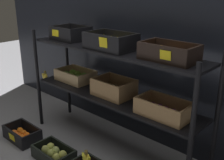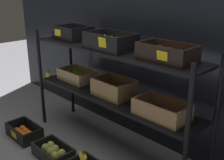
{
  "view_description": "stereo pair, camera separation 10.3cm",
  "coord_description": "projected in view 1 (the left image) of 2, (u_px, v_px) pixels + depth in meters",
  "views": [
    {
      "loc": [
        1.42,
        -1.54,
        1.34
      ],
      "look_at": [
        0.0,
        0.0,
        0.61
      ],
      "focal_mm": 44.45,
      "sensor_mm": 36.0,
      "label": 1
    },
    {
      "loc": [
        1.5,
        -1.47,
        1.34
      ],
      "look_at": [
        0.0,
        0.0,
        0.61
      ],
      "focal_mm": 44.45,
      "sensor_mm": 36.0,
      "label": 2
    }
  ],
  "objects": [
    {
      "name": "ground_plane",
      "position": [
        112.0,
        146.0,
        2.42
      ],
      "size": [
        10.0,
        10.0,
        0.0
      ],
      "primitive_type": "plane",
      "color": "gray"
    },
    {
      "name": "storefront_wall",
      "position": [
        142.0,
        35.0,
        2.38
      ],
      "size": [
        4.0,
        0.12,
        1.85
      ],
      "primitive_type": "cube",
      "color": "black",
      "rests_on": "ground_plane"
    },
    {
      "name": "display_rack",
      "position": [
        112.0,
        71.0,
        2.21
      ],
      "size": [
        1.71,
        0.39,
        0.99
      ],
      "color": "black",
      "rests_on": "ground_plane"
    },
    {
      "name": "crate_ground_tangerine",
      "position": [
        22.0,
        135.0,
        2.51
      ],
      "size": [
        0.34,
        0.21,
        0.12
      ],
      "color": "black",
      "rests_on": "ground_plane"
    },
    {
      "name": "crate_ground_pear",
      "position": [
        54.0,
        154.0,
        2.22
      ],
      "size": [
        0.34,
        0.21,
        0.11
      ],
      "color": "black",
      "rests_on": "ground_plane"
    },
    {
      "name": "banana_bunch_loose",
      "position": [
        86.0,
        159.0,
        1.92
      ],
      "size": [
        0.11,
        0.04,
        0.12
      ],
      "color": "brown",
      "rests_on": "crate_ground_apple_red"
    }
  ]
}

